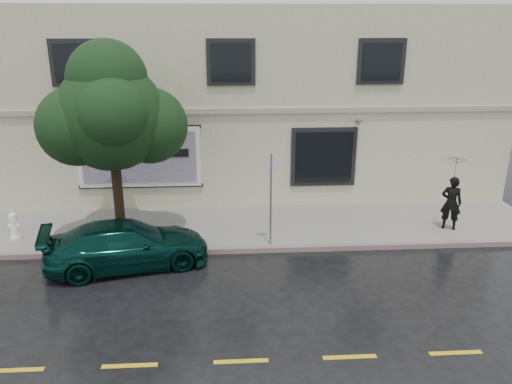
{
  "coord_description": "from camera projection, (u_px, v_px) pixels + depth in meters",
  "views": [
    {
      "loc": [
        -0.21,
        -11.84,
        6.41
      ],
      "look_at": [
        0.65,
        2.2,
        1.64
      ],
      "focal_mm": 35.0,
      "sensor_mm": 36.0,
      "label": 1
    }
  ],
  "objects": [
    {
      "name": "road_marking",
      "position": [
        241.0,
        361.0,
        9.96
      ],
      "size": [
        19.0,
        0.12,
        0.01
      ],
      "primitive_type": "cube",
      "color": "gold",
      "rests_on": "ground"
    },
    {
      "name": "billboard",
      "position": [
        139.0,
        157.0,
        17.07
      ],
      "size": [
        4.3,
        0.16,
        2.2
      ],
      "color": "white",
      "rests_on": "ground"
    },
    {
      "name": "sidewalk",
      "position": [
        234.0,
        227.0,
        16.31
      ],
      "size": [
        20.0,
        3.5,
        0.15
      ],
      "primitive_type": "cube",
      "color": "gray",
      "rests_on": "ground"
    },
    {
      "name": "pedestrian",
      "position": [
        451.0,
        203.0,
        15.75
      ],
      "size": [
        0.74,
        0.62,
        1.74
      ],
      "primitive_type": "imported",
      "rotation": [
        0.0,
        0.0,
        2.77
      ],
      "color": "black",
      "rests_on": "sidewalk"
    },
    {
      "name": "sign_pole",
      "position": [
        271.0,
        192.0,
        14.35
      ],
      "size": [
        0.34,
        0.08,
        2.79
      ],
      "rotation": [
        0.0,
        0.0,
        0.19
      ],
      "color": "gray",
      "rests_on": "sidewalk"
    },
    {
      "name": "building",
      "position": [
        230.0,
        97.0,
        20.64
      ],
      "size": [
        20.0,
        8.12,
        7.0
      ],
      "color": "beige",
      "rests_on": "ground"
    },
    {
      "name": "car",
      "position": [
        127.0,
        245.0,
        13.68
      ],
      "size": [
        4.73,
        2.89,
        1.28
      ],
      "primitive_type": "imported",
      "rotation": [
        0.0,
        0.0,
        1.8
      ],
      "color": "#072D27",
      "rests_on": "ground"
    },
    {
      "name": "ground",
      "position": [
        237.0,
        277.0,
        13.27
      ],
      "size": [
        90.0,
        90.0,
        0.0
      ],
      "primitive_type": "plane",
      "color": "black",
      "rests_on": "ground"
    },
    {
      "name": "street_tree",
      "position": [
        111.0,
        117.0,
        13.89
      ],
      "size": [
        3.05,
        3.05,
        5.32
      ],
      "color": "black",
      "rests_on": "sidewalk"
    },
    {
      "name": "curb",
      "position": [
        235.0,
        250.0,
        14.66
      ],
      "size": [
        20.0,
        0.18,
        0.16
      ],
      "primitive_type": "cube",
      "color": "slate",
      "rests_on": "ground"
    },
    {
      "name": "fire_hydrant",
      "position": [
        14.0,
        226.0,
        15.18
      ],
      "size": [
        0.35,
        0.32,
        0.84
      ],
      "rotation": [
        0.0,
        0.0,
        -0.4
      ],
      "color": "white",
      "rests_on": "sidewalk"
    },
    {
      "name": "umbrella",
      "position": [
        456.0,
        166.0,
        15.36
      ],
      "size": [
        1.03,
        1.03,
        0.7
      ],
      "primitive_type": "imported",
      "rotation": [
        0.0,
        0.0,
        -0.1
      ],
      "color": "black",
      "rests_on": "pedestrian"
    }
  ]
}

